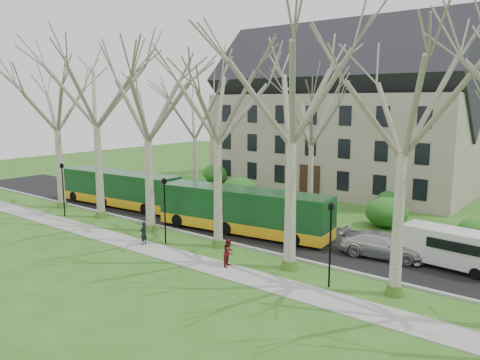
# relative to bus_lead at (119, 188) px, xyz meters

# --- Properties ---
(ground) EXTENTS (120.00, 120.00, 0.00)m
(ground) POSITION_rel_bus_lead_xyz_m (17.53, -4.15, -1.63)
(ground) COLOR #305C1A
(ground) RESTS_ON ground
(sidewalk) EXTENTS (70.00, 2.00, 0.06)m
(sidewalk) POSITION_rel_bus_lead_xyz_m (17.53, -6.65, -1.60)
(sidewalk) COLOR gray
(sidewalk) RESTS_ON ground
(road) EXTENTS (80.00, 8.00, 0.06)m
(road) POSITION_rel_bus_lead_xyz_m (17.53, 1.35, -1.60)
(road) COLOR black
(road) RESTS_ON ground
(curb) EXTENTS (80.00, 0.25, 0.14)m
(curb) POSITION_rel_bus_lead_xyz_m (17.53, -2.65, -1.56)
(curb) COLOR #A5A39E
(curb) RESTS_ON ground
(building) EXTENTS (26.50, 12.20, 16.00)m
(building) POSITION_rel_bus_lead_xyz_m (11.53, 19.85, 6.43)
(building) COLOR gray
(building) RESTS_ON ground
(tree_row_verge) EXTENTS (49.00, 7.00, 14.00)m
(tree_row_verge) POSITION_rel_bus_lead_xyz_m (17.53, -3.85, 5.37)
(tree_row_verge) COLOR gray
(tree_row_verge) RESTS_ON ground
(tree_row_far) EXTENTS (33.00, 7.00, 12.00)m
(tree_row_far) POSITION_rel_bus_lead_xyz_m (16.20, 6.85, 4.37)
(tree_row_far) COLOR gray
(tree_row_far) RESTS_ON ground
(lamp_row) EXTENTS (36.22, 0.22, 4.30)m
(lamp_row) POSITION_rel_bus_lead_xyz_m (17.53, -5.15, 0.94)
(lamp_row) COLOR black
(lamp_row) RESTS_ON ground
(hedges) EXTENTS (30.60, 8.60, 2.00)m
(hedges) POSITION_rel_bus_lead_xyz_m (12.87, 9.85, -0.63)
(hedges) COLOR #2D651C
(hedges) RESTS_ON ground
(bus_lead) EXTENTS (12.76, 3.62, 3.15)m
(bus_lead) POSITION_rel_bus_lead_xyz_m (0.00, 0.00, 0.00)
(bus_lead) COLOR #13421E
(bus_lead) RESTS_ON road
(bus_follow) EXTENTS (13.13, 4.30, 3.22)m
(bus_follow) POSITION_rel_bus_lead_xyz_m (14.08, -0.07, 0.04)
(bus_follow) COLOR #13421E
(bus_follow) RESTS_ON road
(sedan) EXTENTS (5.28, 2.71, 1.47)m
(sedan) POSITION_rel_bus_lead_xyz_m (23.96, 0.85, -0.84)
(sedan) COLOR #B2B1B6
(sedan) RESTS_ON road
(van_a) EXTENTS (5.22, 2.29, 2.21)m
(van_a) POSITION_rel_bus_lead_xyz_m (27.65, 1.36, -0.47)
(van_a) COLOR silver
(van_a) RESTS_ON road
(pedestrian_a) EXTENTS (0.45, 0.61, 1.52)m
(pedestrian_a) POSITION_rel_bus_lead_xyz_m (10.75, -6.34, -0.82)
(pedestrian_a) COLOR black
(pedestrian_a) RESTS_ON sidewalk
(pedestrian_b) EXTENTS (0.80, 0.91, 1.59)m
(pedestrian_b) POSITION_rel_bus_lead_xyz_m (17.71, -6.05, -0.78)
(pedestrian_b) COLOR maroon
(pedestrian_b) RESTS_ON sidewalk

